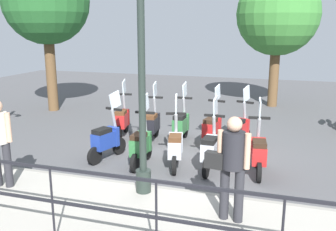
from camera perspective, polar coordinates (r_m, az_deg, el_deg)
The scene contains 17 objects.
ground_plane at distance 8.85m, azimuth 2.72°, elevation -6.19°, with size 28.00×28.00×0.00m, color #4C4C4F.
promenade_walkway at distance 6.08m, azimuth -5.11°, elevation -15.11°, with size 2.20×20.00×0.15m.
fence_railing at distance 4.86m, azimuth -10.12°, elevation -12.04°, with size 0.04×16.03×1.07m.
lamp_post_near at distance 6.15m, azimuth -4.01°, elevation 5.12°, with size 0.26×0.90×4.36m.
pedestrian_with_bag at distance 5.52m, azimuth 9.66°, elevation -6.85°, with size 0.37×0.66×1.59m.
tree_large at distance 13.92m, azimuth -18.10°, elevation 16.12°, with size 2.94×2.94×5.27m.
tree_distant at distance 14.52m, azimuth 16.39°, elevation 14.53°, with size 2.99×2.99×4.89m.
scooter_near_0 at distance 7.86m, azimuth 13.62°, elevation -5.43°, with size 1.23×0.45×1.54m.
scooter_near_1 at distance 7.88m, azimuth 6.54°, elevation -5.05°, with size 1.23×0.44×1.54m.
scooter_near_2 at distance 8.00m, azimuth 1.12°, elevation -4.68°, with size 1.21×0.51×1.54m.
scooter_near_3 at distance 8.13m, azimuth -4.11°, elevation -4.42°, with size 1.23×0.44×1.54m.
scooter_near_4 at distance 8.60m, azimuth -9.33°, elevation -3.57°, with size 1.21×0.53×1.54m.
scooter_far_0 at distance 9.42m, azimuth 10.83°, elevation -2.12°, with size 1.20×0.55×1.54m.
scooter_far_1 at distance 9.45m, azimuth 6.75°, elevation -1.91°, with size 1.23×0.46×1.54m.
scooter_far_2 at distance 9.76m, azimuth 2.01°, elevation -1.32°, with size 1.23×0.44×1.54m.
scooter_far_3 at distance 9.83m, azimuth -2.40°, elevation -1.22°, with size 1.23×0.44×1.54m.
scooter_far_4 at distance 10.34m, azimuth -6.98°, elevation -0.57°, with size 1.22×0.49×1.54m.
Camera 1 is at (-8.07, -2.08, 2.98)m, focal length 40.00 mm.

